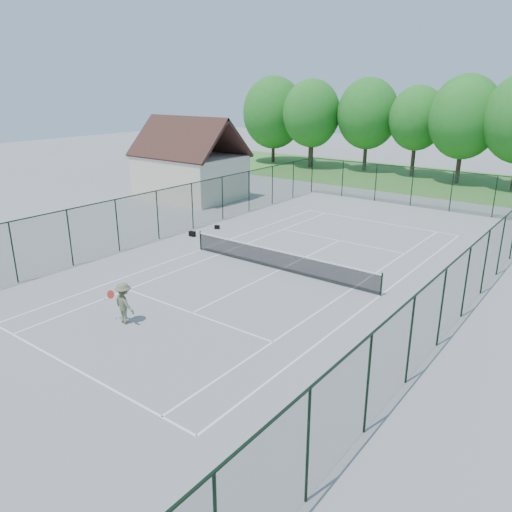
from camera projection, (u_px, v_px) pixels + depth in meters
name	position (u px, v px, depth m)	size (l,w,h in m)	color
ground	(280.00, 270.00, 25.51)	(140.00, 140.00, 0.00)	gray
grass_far	(456.00, 183.00, 48.12)	(80.00, 16.00, 0.01)	#4A8734
court_lines	(280.00, 270.00, 25.51)	(11.05, 23.85, 0.01)	white
tennis_net	(280.00, 259.00, 25.33)	(11.08, 0.08, 1.10)	black
fence_enclosure	(280.00, 241.00, 25.01)	(18.05, 36.05, 3.02)	#1A3620
utility_building	(190.00, 160.00, 41.19)	(8.60, 6.27, 6.63)	#F3E5C9
tree_line_far	(464.00, 119.00, 46.18)	(39.40, 6.40, 9.70)	#3E2A1F
sports_bag_a	(192.00, 234.00, 31.15)	(0.40, 0.24, 0.32)	black
sports_bag_b	(217.00, 227.00, 32.78)	(0.31, 0.19, 0.24)	black
tennis_player	(124.00, 303.00, 19.57)	(2.05, 0.94, 1.69)	#626748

